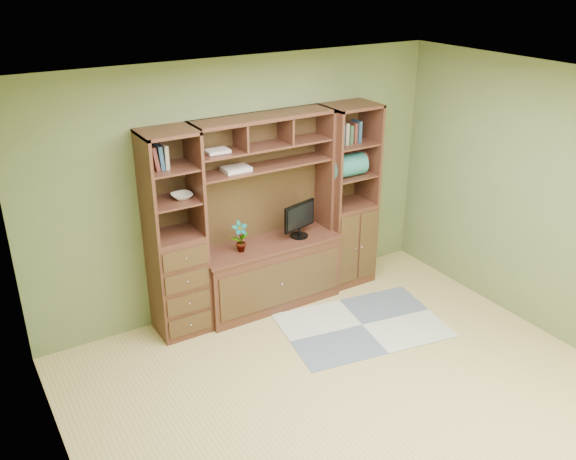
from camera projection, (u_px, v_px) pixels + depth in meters
room at (362, 262)px, 4.67m from camera, size 4.60×4.10×2.64m
center_hutch at (269, 216)px, 6.21m from camera, size 1.54×0.53×2.05m
left_tower at (175, 236)px, 5.77m from camera, size 0.50×0.45×2.05m
right_tower at (348, 197)px, 6.72m from camera, size 0.55×0.45×2.05m
rug at (362, 325)px, 6.22m from camera, size 1.75×1.31×0.01m
monitor at (299, 214)px, 6.36m from camera, size 0.46×0.30×0.52m
orchid at (240, 237)px, 6.07m from camera, size 0.17×0.12×0.33m
magazines at (236, 169)px, 5.91m from camera, size 0.26×0.19×0.04m
bowl at (182, 196)px, 5.65m from camera, size 0.19×0.19×0.05m
blanket_teal at (347, 166)px, 6.50m from camera, size 0.41×0.24×0.24m
blanket_red at (349, 162)px, 6.66m from camera, size 0.39×0.22×0.22m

